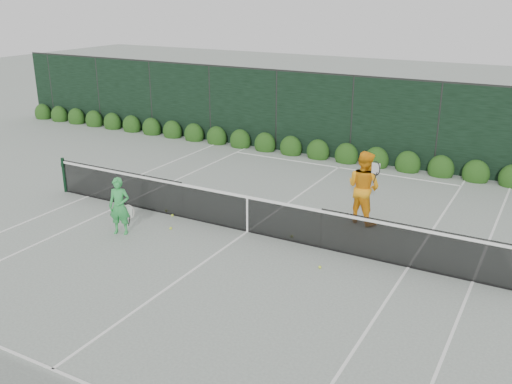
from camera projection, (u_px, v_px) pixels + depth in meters
The scene contains 8 objects.
ground at pixel (247, 232), 14.53m from camera, with size 80.00×80.00×0.00m, color gray.
tennis_net at pixel (246, 212), 14.36m from camera, with size 12.90×0.10×1.07m.
player_woman at pixel (119, 206), 14.21m from camera, with size 0.66×0.52×1.47m.
player_man at pixel (364, 187), 14.84m from camera, with size 1.13×1.00×1.95m.
court_lines at pixel (247, 232), 14.53m from camera, with size 11.03×23.83×0.01m.
windscreen_fence at pixel (182, 210), 11.79m from camera, with size 32.00×21.07×3.06m.
hedge_row at pixel (346, 156), 20.35m from camera, with size 31.66×0.65×0.94m.
tennis_balls at pixel (219, 230), 14.56m from camera, with size 5.16×1.29×0.07m.
Camera 1 is at (6.64, -11.59, 5.80)m, focal length 40.00 mm.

